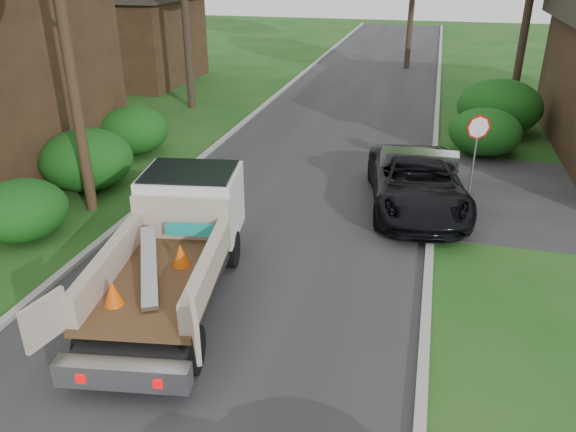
# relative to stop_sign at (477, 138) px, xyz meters

# --- Properties ---
(ground) EXTENTS (120.00, 120.00, 0.00)m
(ground) POSITION_rel_stop_sign_xyz_m (-5.20, -9.00, -1.78)
(ground) COLOR #164914
(ground) RESTS_ON ground
(road) EXTENTS (8.00, 90.00, 0.02)m
(road) POSITION_rel_stop_sign_xyz_m (-5.20, 1.00, -1.77)
(road) COLOR #28282B
(road) RESTS_ON ground
(curb_left) EXTENTS (0.20, 90.00, 0.12)m
(curb_left) POSITION_rel_stop_sign_xyz_m (-9.30, 1.00, -1.72)
(curb_left) COLOR #9E9E99
(curb_left) RESTS_ON ground
(curb_right) EXTENTS (0.20, 90.00, 0.12)m
(curb_right) POSITION_rel_stop_sign_xyz_m (-1.10, 1.00, -1.72)
(curb_right) COLOR #9E9E99
(curb_right) RESTS_ON ground
(stop_sign) EXTENTS (0.71, 0.32, 2.48)m
(stop_sign) POSITION_rel_stop_sign_xyz_m (0.00, 0.00, 0.00)
(stop_sign) COLOR slate
(stop_sign) RESTS_ON ground
(utility_pole) EXTENTS (2.42, 1.25, 10.00)m
(utility_pole) POSITION_rel_stop_sign_xyz_m (-10.68, -4.02, 3.40)
(utility_pole) COLOR #382619
(utility_pole) RESTS_ON ground
(house_left_far) EXTENTS (7.56, 7.56, 6.00)m
(house_left_far) POSITION_rel_stop_sign_xyz_m (-18.70, 13.00, 1.27)
(house_left_far) COLOR #342215
(house_left_far) RESTS_ON ground
(hedge_left_a) EXTENTS (2.34, 2.34, 1.53)m
(hedge_left_a) POSITION_rel_stop_sign_xyz_m (-11.40, -6.00, -1.01)
(hedge_left_a) COLOR #0F410F
(hedge_left_a) RESTS_ON ground
(hedge_left_b) EXTENTS (2.86, 2.86, 1.87)m
(hedge_left_b) POSITION_rel_stop_sign_xyz_m (-11.70, -2.50, -0.84)
(hedge_left_b) COLOR #0F410F
(hedge_left_b) RESTS_ON ground
(hedge_left_c) EXTENTS (2.60, 2.60, 1.70)m
(hedge_left_c) POSITION_rel_stop_sign_xyz_m (-12.00, 1.00, -0.93)
(hedge_left_c) COLOR #0F410F
(hedge_left_c) RESTS_ON ground
(hedge_right_a) EXTENTS (2.60, 2.60, 1.70)m
(hedge_right_a) POSITION_rel_stop_sign_xyz_m (0.60, 4.00, -0.93)
(hedge_right_a) COLOR #0F410F
(hedge_right_a) RESTS_ON ground
(hedge_right_b) EXTENTS (3.38, 3.38, 2.21)m
(hedge_right_b) POSITION_rel_stop_sign_xyz_m (1.30, 7.00, -0.67)
(hedge_right_b) COLOR #0F410F
(hedge_right_b) RESTS_ON ground
(flatbed_truck) EXTENTS (3.39, 6.32, 2.28)m
(flatbed_truck) POSITION_rel_stop_sign_xyz_m (-6.45, -7.07, -0.54)
(flatbed_truck) COLOR black
(flatbed_truck) RESTS_ON ground
(black_pickup) EXTENTS (3.44, 5.93, 1.55)m
(black_pickup) POSITION_rel_stop_sign_xyz_m (-1.60, -1.54, -1.00)
(black_pickup) COLOR black
(black_pickup) RESTS_ON ground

